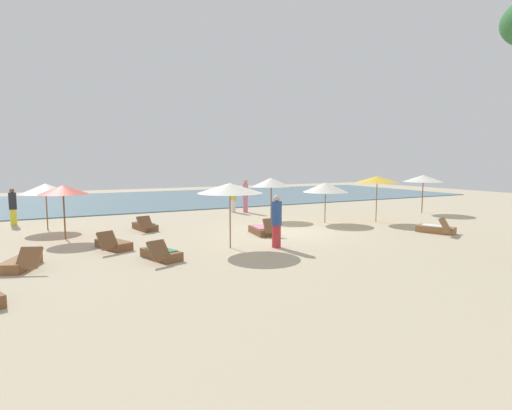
{
  "coord_description": "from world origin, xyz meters",
  "views": [
    {
      "loc": [
        -8.73,
        -14.59,
        3.03
      ],
      "look_at": [
        -0.76,
        1.09,
        1.1
      ],
      "focal_mm": 28.41,
      "sensor_mm": 36.0,
      "label": 1
    }
  ],
  "objects_px": {
    "umbrella_2": "(271,182)",
    "umbrella_3": "(325,187)",
    "umbrella_5": "(377,179)",
    "person_2": "(276,221)",
    "person_3": "(13,207)",
    "lounger_2": "(21,263)",
    "lounger_0": "(145,226)",
    "person_1": "(233,198)",
    "lounger_4": "(262,230)",
    "lounger_1": "(113,244)",
    "person_0": "(245,196)",
    "umbrella_1": "(63,190)",
    "umbrella_4": "(46,189)",
    "lounger_5": "(436,229)",
    "umbrella_6": "(423,178)",
    "umbrella_0": "(230,188)",
    "lounger_6": "(161,254)"
  },
  "relations": [
    {
      "from": "umbrella_4",
      "to": "person_2",
      "type": "bearing_deg",
      "value": -46.72
    },
    {
      "from": "person_1",
      "to": "lounger_0",
      "type": "bearing_deg",
      "value": -146.49
    },
    {
      "from": "umbrella_2",
      "to": "person_2",
      "type": "bearing_deg",
      "value": -117.49
    },
    {
      "from": "umbrella_5",
      "to": "umbrella_6",
      "type": "xyz_separation_m",
      "value": [
        4.81,
        1.35,
        -0.1
      ]
    },
    {
      "from": "lounger_4",
      "to": "person_2",
      "type": "bearing_deg",
      "value": -106.2
    },
    {
      "from": "umbrella_1",
      "to": "lounger_0",
      "type": "distance_m",
      "value": 3.7
    },
    {
      "from": "umbrella_2",
      "to": "person_1",
      "type": "xyz_separation_m",
      "value": [
        -0.53,
        3.65,
        -1.09
      ]
    },
    {
      "from": "umbrella_2",
      "to": "umbrella_5",
      "type": "distance_m",
      "value": 5.27
    },
    {
      "from": "person_3",
      "to": "lounger_4",
      "type": "bearing_deg",
      "value": -38.68
    },
    {
      "from": "umbrella_3",
      "to": "lounger_5",
      "type": "xyz_separation_m",
      "value": [
        2.46,
        -4.45,
        -1.56
      ]
    },
    {
      "from": "umbrella_6",
      "to": "person_2",
      "type": "xyz_separation_m",
      "value": [
        -12.25,
        -4.34,
        -1.08
      ]
    },
    {
      "from": "person_2",
      "to": "person_1",
      "type": "bearing_deg",
      "value": 74.95
    },
    {
      "from": "lounger_2",
      "to": "person_3",
      "type": "distance_m",
      "value": 9.18
    },
    {
      "from": "lounger_1",
      "to": "person_0",
      "type": "xyz_separation_m",
      "value": [
        8.36,
        6.96,
        0.82
      ]
    },
    {
      "from": "lounger_0",
      "to": "lounger_2",
      "type": "xyz_separation_m",
      "value": [
        -4.44,
        -4.92,
        -0.01
      ]
    },
    {
      "from": "umbrella_0",
      "to": "lounger_6",
      "type": "distance_m",
      "value": 3.25
    },
    {
      "from": "umbrella_3",
      "to": "person_1",
      "type": "bearing_deg",
      "value": 112.02
    },
    {
      "from": "umbrella_4",
      "to": "person_0",
      "type": "xyz_separation_m",
      "value": [
        10.38,
        1.65,
        -0.83
      ]
    },
    {
      "from": "umbrella_6",
      "to": "lounger_0",
      "type": "height_order",
      "value": "umbrella_6"
    },
    {
      "from": "umbrella_1",
      "to": "umbrella_4",
      "type": "distance_m",
      "value": 2.7
    },
    {
      "from": "umbrella_3",
      "to": "person_1",
      "type": "xyz_separation_m",
      "value": [
        -2.35,
        5.81,
        -0.9
      ]
    },
    {
      "from": "lounger_1",
      "to": "lounger_5",
      "type": "xyz_separation_m",
      "value": [
        12.56,
        -2.91,
        0.01
      ]
    },
    {
      "from": "umbrella_1",
      "to": "person_0",
      "type": "xyz_separation_m",
      "value": [
        9.77,
        4.28,
        -0.93
      ]
    },
    {
      "from": "lounger_0",
      "to": "person_3",
      "type": "xyz_separation_m",
      "value": [
        -5.23,
        4.2,
        0.71
      ]
    },
    {
      "from": "person_1",
      "to": "lounger_4",
      "type": "bearing_deg",
      "value": -104.65
    },
    {
      "from": "umbrella_2",
      "to": "lounger_0",
      "type": "bearing_deg",
      "value": -177.4
    },
    {
      "from": "umbrella_6",
      "to": "person_2",
      "type": "relative_size",
      "value": 1.2
    },
    {
      "from": "umbrella_5",
      "to": "lounger_6",
      "type": "xyz_separation_m",
      "value": [
        -11.48,
        -2.89,
        -1.93
      ]
    },
    {
      "from": "umbrella_4",
      "to": "lounger_0",
      "type": "distance_m",
      "value": 4.56
    },
    {
      "from": "umbrella_4",
      "to": "lounger_0",
      "type": "bearing_deg",
      "value": -26.63
    },
    {
      "from": "umbrella_4",
      "to": "person_0",
      "type": "relative_size",
      "value": 1.08
    },
    {
      "from": "lounger_0",
      "to": "lounger_6",
      "type": "xyz_separation_m",
      "value": [
        -0.67,
        -5.61,
        0.0
      ]
    },
    {
      "from": "umbrella_3",
      "to": "lounger_2",
      "type": "bearing_deg",
      "value": -166.5
    },
    {
      "from": "lounger_4",
      "to": "person_1",
      "type": "xyz_separation_m",
      "value": [
        1.88,
        7.21,
        0.67
      ]
    },
    {
      "from": "umbrella_2",
      "to": "lounger_0",
      "type": "height_order",
      "value": "umbrella_2"
    },
    {
      "from": "umbrella_5",
      "to": "person_3",
      "type": "bearing_deg",
      "value": 156.67
    },
    {
      "from": "umbrella_0",
      "to": "lounger_2",
      "type": "distance_m",
      "value": 6.62
    },
    {
      "from": "umbrella_0",
      "to": "person_1",
      "type": "height_order",
      "value": "umbrella_0"
    },
    {
      "from": "lounger_0",
      "to": "umbrella_5",
      "type": "bearing_deg",
      "value": -14.13
    },
    {
      "from": "person_2",
      "to": "person_3",
      "type": "xyz_separation_m",
      "value": [
        -8.6,
        9.91,
        -0.05
      ]
    },
    {
      "from": "lounger_1",
      "to": "person_0",
      "type": "distance_m",
      "value": 10.91
    },
    {
      "from": "umbrella_1",
      "to": "person_3",
      "type": "xyz_separation_m",
      "value": [
        -2.05,
        4.92,
        -1.04
      ]
    },
    {
      "from": "umbrella_2",
      "to": "lounger_2",
      "type": "bearing_deg",
      "value": -154.48
    },
    {
      "from": "umbrella_4",
      "to": "lounger_2",
      "type": "xyz_separation_m",
      "value": [
        -0.64,
        -6.83,
        -1.65
      ]
    },
    {
      "from": "lounger_1",
      "to": "lounger_5",
      "type": "relative_size",
      "value": 1.01
    },
    {
      "from": "umbrella_3",
      "to": "umbrella_5",
      "type": "xyz_separation_m",
      "value": [
        2.49,
        -0.86,
        0.37
      ]
    },
    {
      "from": "umbrella_2",
      "to": "umbrella_3",
      "type": "relative_size",
      "value": 0.98
    },
    {
      "from": "lounger_1",
      "to": "lounger_2",
      "type": "xyz_separation_m",
      "value": [
        -2.66,
        -1.52,
        -0.0
      ]
    },
    {
      "from": "lounger_2",
      "to": "lounger_5",
      "type": "relative_size",
      "value": 1.02
    },
    {
      "from": "lounger_0",
      "to": "lounger_2",
      "type": "distance_m",
      "value": 6.63
    }
  ]
}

